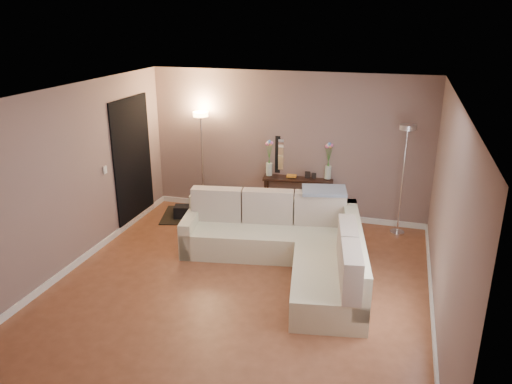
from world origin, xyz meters
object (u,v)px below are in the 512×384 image
(sectional_sofa, at_px, (291,244))
(console_table, at_px, (293,195))
(floor_lamp_unlit, at_px, (405,158))
(floor_lamp_lit, at_px, (202,142))

(sectional_sofa, relative_size, console_table, 2.41)
(console_table, xyz_separation_m, floor_lamp_unlit, (1.85, -0.19, 0.89))
(console_table, xyz_separation_m, floor_lamp_lit, (-1.71, -0.07, 0.88))
(console_table, height_order, floor_lamp_unlit, floor_lamp_unlit)
(sectional_sofa, distance_m, floor_lamp_lit, 2.87)
(console_table, relative_size, floor_lamp_unlit, 0.68)
(console_table, height_order, floor_lamp_lit, floor_lamp_lit)
(sectional_sofa, relative_size, floor_lamp_lit, 1.64)
(console_table, distance_m, floor_lamp_unlit, 2.06)
(sectional_sofa, height_order, floor_lamp_unlit, floor_lamp_unlit)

